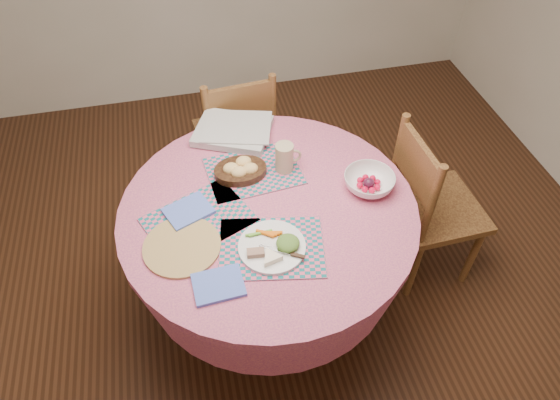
{
  "coord_description": "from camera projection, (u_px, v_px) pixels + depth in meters",
  "views": [
    {
      "loc": [
        -0.27,
        -1.37,
        2.26
      ],
      "look_at": [
        0.05,
        0.0,
        0.78
      ],
      "focal_mm": 32.0,
      "sensor_mm": 36.0,
      "label": 1
    }
  ],
  "objects": [
    {
      "name": "placemat_left",
      "position": [
        199.0,
        220.0,
        2.01
      ],
      "size": [
        0.49,
        0.43,
        0.01
      ],
      "primitive_type": "cube",
      "rotation": [
        0.0,
        0.0,
        0.41
      ],
      "color": "#13666D",
      "rests_on": "dining_table"
    },
    {
      "name": "placemat_back",
      "position": [
        254.0,
        171.0,
        2.2
      ],
      "size": [
        0.43,
        0.34,
        0.01
      ],
      "primitive_type": "cube",
      "rotation": [
        0.0,
        0.0,
        0.1
      ],
      "color": "#13666D",
      "rests_on": "dining_table"
    },
    {
      "name": "newspaper_stack",
      "position": [
        233.0,
        130.0,
        2.36
      ],
      "size": [
        0.42,
        0.39,
        0.04
      ],
      "rotation": [
        0.0,
        0.0,
        -0.43
      ],
      "color": "silver",
      "rests_on": "dining_table"
    },
    {
      "name": "ground",
      "position": [
        271.0,
        304.0,
        2.6
      ],
      "size": [
        4.0,
        4.0,
        0.0
      ],
      "primitive_type": "plane",
      "color": "#331C0F",
      "rests_on": "ground"
    },
    {
      "name": "dinner_plate",
      "position": [
        274.0,
        246.0,
        1.89
      ],
      "size": [
        0.26,
        0.26,
        0.05
      ],
      "rotation": [
        0.0,
        0.0,
        -0.1
      ],
      "color": "white",
      "rests_on": "placemat_front"
    },
    {
      "name": "chair_back",
      "position": [
        237.0,
        135.0,
        2.81
      ],
      "size": [
        0.46,
        0.44,
        0.91
      ],
      "rotation": [
        0.0,
        0.0,
        3.24
      ],
      "color": "brown",
      "rests_on": "ground"
    },
    {
      "name": "napkin_near",
      "position": [
        218.0,
        285.0,
        1.79
      ],
      "size": [
        0.19,
        0.15,
        0.01
      ],
      "primitive_type": "cube",
      "rotation": [
        0.0,
        0.0,
        0.06
      ],
      "color": "#536FD6",
      "rests_on": "dining_table"
    },
    {
      "name": "napkin_far",
      "position": [
        188.0,
        211.0,
        2.02
      ],
      "size": [
        0.22,
        0.2,
        0.01
      ],
      "primitive_type": "cube",
      "rotation": [
        0.0,
        0.0,
        0.39
      ],
      "color": "#536FD6",
      "rests_on": "placemat_left"
    },
    {
      "name": "dining_table",
      "position": [
        269.0,
        237.0,
        2.2
      ],
      "size": [
        1.24,
        1.24,
        0.75
      ],
      "color": "#D46378",
      "rests_on": "ground"
    },
    {
      "name": "wicker_trivet",
      "position": [
        182.0,
        246.0,
        1.91
      ],
      "size": [
        0.3,
        0.3,
        0.01
      ],
      "primitive_type": "cylinder",
      "color": "#A67748",
      "rests_on": "dining_table"
    },
    {
      "name": "bread_bowl",
      "position": [
        241.0,
        169.0,
        2.16
      ],
      "size": [
        0.23,
        0.23,
        0.08
      ],
      "color": "black",
      "rests_on": "placemat_back"
    },
    {
      "name": "chair_right",
      "position": [
        430.0,
        204.0,
        2.44
      ],
      "size": [
        0.42,
        0.44,
        0.92
      ],
      "rotation": [
        0.0,
        0.0,
        1.61
      ],
      "color": "brown",
      "rests_on": "ground"
    },
    {
      "name": "fruit_bowl",
      "position": [
        369.0,
        182.0,
        2.11
      ],
      "size": [
        0.22,
        0.22,
        0.07
      ],
      "rotation": [
        0.0,
        0.0,
        -0.01
      ],
      "color": "white",
      "rests_on": "dining_table"
    },
    {
      "name": "placemat_front",
      "position": [
        272.0,
        247.0,
        1.91
      ],
      "size": [
        0.45,
        0.37,
        0.01
      ],
      "primitive_type": "cube",
      "rotation": [
        0.0,
        0.0,
        -0.19
      ],
      "color": "#13666D",
      "rests_on": "dining_table"
    },
    {
      "name": "latte_mug",
      "position": [
        285.0,
        157.0,
        2.16
      ],
      "size": [
        0.12,
        0.08,
        0.13
      ],
      "color": "tan",
      "rests_on": "placemat_back"
    }
  ]
}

